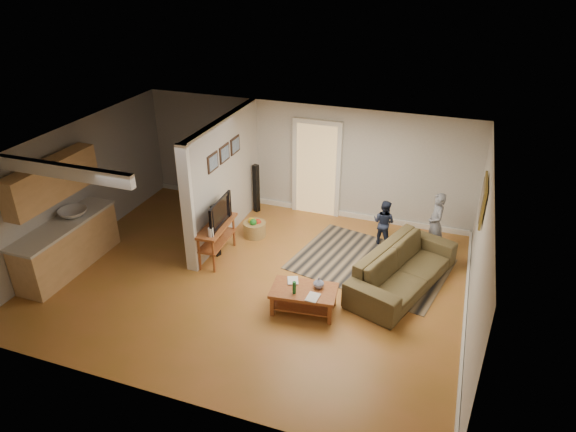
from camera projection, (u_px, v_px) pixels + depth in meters
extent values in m
plane|color=olive|center=(254.00, 278.00, 9.47)|extent=(7.50, 7.50, 0.00)
cube|color=#B2AFAB|center=(305.00, 159.00, 11.40)|extent=(7.50, 0.04, 2.50)
cube|color=#B2AFAB|center=(75.00, 189.00, 10.00)|extent=(0.04, 6.00, 2.50)
cube|color=#B2AFAB|center=(479.00, 257.00, 7.79)|extent=(0.04, 6.00, 2.50)
cube|color=white|center=(249.00, 151.00, 8.31)|extent=(7.50, 6.00, 0.04)
cube|color=#B2AFAB|center=(225.00, 178.00, 10.46)|extent=(0.15, 3.10, 2.50)
cube|color=white|center=(188.00, 211.00, 9.16)|extent=(0.22, 0.10, 2.50)
cube|color=white|center=(303.00, 207.00, 11.93)|extent=(7.50, 0.04, 0.12)
cube|color=white|center=(465.00, 319.00, 8.35)|extent=(0.04, 6.00, 0.12)
cube|color=#D8B272|center=(316.00, 170.00, 11.35)|extent=(0.90, 0.06, 2.10)
cube|color=tan|center=(68.00, 247.00, 9.61)|extent=(0.60, 2.20, 0.90)
cube|color=beige|center=(63.00, 225.00, 9.39)|extent=(0.64, 2.24, 0.05)
cube|color=tan|center=(52.00, 180.00, 8.99)|extent=(0.35, 2.00, 0.70)
imported|color=silver|center=(74.00, 216.00, 9.63)|extent=(0.54, 0.54, 0.19)
cube|color=black|center=(213.00, 162.00, 9.61)|extent=(0.03, 0.40, 0.34)
cube|color=black|center=(224.00, 153.00, 10.03)|extent=(0.03, 0.40, 0.34)
cube|color=black|center=(235.00, 145.00, 10.45)|extent=(0.03, 0.40, 0.34)
cube|color=olive|center=(483.00, 200.00, 8.40)|extent=(0.04, 0.90, 0.68)
cube|color=black|center=(370.00, 264.00, 9.89)|extent=(3.17, 2.59, 0.01)
imported|color=#403B20|center=(401.00, 285.00, 9.27)|extent=(1.75, 2.67, 0.73)
cube|color=maroon|center=(304.00, 291.00, 8.46)|extent=(1.15, 0.75, 0.05)
cube|color=silver|center=(304.00, 290.00, 8.46)|extent=(0.72, 0.45, 0.02)
cube|color=maroon|center=(304.00, 303.00, 8.58)|extent=(1.05, 0.65, 0.03)
cube|color=maroon|center=(272.00, 306.00, 8.43)|extent=(0.07, 0.07, 0.40)
cube|color=maroon|center=(330.00, 314.00, 8.24)|extent=(0.07, 0.07, 0.40)
cube|color=maroon|center=(280.00, 288.00, 8.87)|extent=(0.07, 0.07, 0.40)
cube|color=maroon|center=(334.00, 295.00, 8.68)|extent=(0.07, 0.07, 0.40)
imported|color=navy|center=(319.00, 287.00, 8.50)|extent=(0.20, 0.20, 0.19)
cylinder|color=#155D28|center=(294.00, 288.00, 8.31)|extent=(0.06, 0.06, 0.22)
imported|color=#998C4C|center=(288.00, 281.00, 8.65)|extent=(0.26, 0.29, 0.02)
imported|color=#66594C|center=(307.00, 296.00, 8.28)|extent=(0.21, 0.27, 0.02)
cube|color=maroon|center=(216.00, 226.00, 9.80)|extent=(0.49, 1.18, 0.05)
cube|color=maroon|center=(217.00, 240.00, 9.94)|extent=(0.44, 1.08, 0.03)
cylinder|color=maroon|center=(199.00, 253.00, 9.57)|extent=(0.05, 0.05, 0.72)
cylinder|color=maroon|center=(221.00, 228.00, 10.42)|extent=(0.05, 0.05, 0.72)
cylinder|color=maroon|center=(213.00, 256.00, 9.49)|extent=(0.05, 0.05, 0.72)
cylinder|color=maroon|center=(234.00, 230.00, 10.35)|extent=(0.05, 0.05, 0.72)
imported|color=black|center=(217.00, 225.00, 9.78)|extent=(0.17, 0.94, 0.54)
cylinder|color=white|center=(211.00, 232.00, 9.35)|extent=(0.10, 0.10, 0.17)
cube|color=black|center=(216.00, 231.00, 9.94)|extent=(0.14, 0.14, 1.10)
cube|color=black|center=(256.00, 188.00, 11.64)|extent=(0.15, 0.15, 1.14)
cylinder|color=olive|center=(255.00, 229.00, 10.81)|extent=(0.48, 0.48, 0.31)
sphere|color=red|center=(258.00, 222.00, 10.75)|extent=(0.14, 0.14, 0.14)
sphere|color=gold|center=(252.00, 221.00, 10.77)|extent=(0.14, 0.14, 0.14)
sphere|color=#228829|center=(253.00, 222.00, 10.67)|extent=(0.14, 0.14, 0.14)
imported|color=gray|center=(431.00, 251.00, 10.32)|extent=(0.44, 0.54, 1.27)
imported|color=#1D253E|center=(382.00, 243.00, 10.61)|extent=(0.56, 0.50, 0.97)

